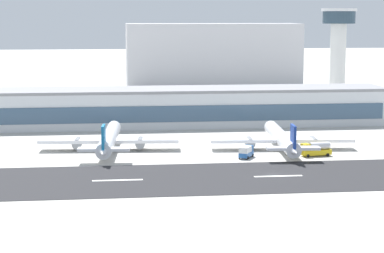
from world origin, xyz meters
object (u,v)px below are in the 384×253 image
airliner_blue_tail_gate_0 (109,140)px  service_box_truck_1 (246,151)px  terminal_building (184,107)px  airliner_navy_tail_gate_1 (282,139)px  control_tower (338,44)px  service_fuel_truck_0 (316,149)px  distant_hotel_block (213,55)px

airliner_blue_tail_gate_0 → service_box_truck_1: bearing=-107.5°
terminal_building → airliner_navy_tail_gate_1: (23.63, -51.79, -3.50)m
airliner_blue_tail_gate_0 → airliner_navy_tail_gate_1: airliner_blue_tail_gate_0 is taller
control_tower → service_box_truck_1: (-59.51, -105.99, -25.25)m
service_box_truck_1 → airliner_navy_tail_gate_1: bearing=-19.9°
airliner_navy_tail_gate_1 → service_fuel_truck_0: size_ratio=5.43×
service_box_truck_1 → distant_hotel_block: bearing=24.5°
control_tower → airliner_blue_tail_gate_0: size_ratio=0.86×
control_tower → airliner_blue_tail_gate_0: bearing=-136.9°
terminal_building → airliner_blue_tail_gate_0: terminal_building is taller
terminal_building → service_box_truck_1: (10.93, -62.47, -4.88)m
terminal_building → airliner_navy_tail_gate_1: size_ratio=3.04×
service_fuel_truck_0 → airliner_navy_tail_gate_1: bearing=-64.5°
distant_hotel_block → service_fuel_truck_0: bearing=-90.0°
service_fuel_truck_0 → service_box_truck_1: size_ratio=1.37×
control_tower → terminal_building: bearing=-148.3°
control_tower → service_fuel_truck_0: control_tower is taller
airliner_navy_tail_gate_1 → service_box_truck_1: 16.65m
terminal_building → service_box_truck_1: bearing=-80.1°
terminal_building → airliner_blue_tail_gate_0: size_ratio=2.98×
airliner_navy_tail_gate_1 → service_box_truck_1: bearing=134.3°
service_fuel_truck_0 → service_box_truck_1: bearing=-8.0°
service_fuel_truck_0 → airliner_blue_tail_gate_0: bearing=-23.0°
service_box_truck_1 → terminal_building: bearing=39.9°
airliner_navy_tail_gate_1 → service_box_truck_1: size_ratio=7.47×
distant_hotel_block → service_fuel_truck_0: distant_hotel_block is taller
distant_hotel_block → airliner_blue_tail_gate_0: (-57.54, -189.33, -14.17)m
airliner_blue_tail_gate_0 → service_box_truck_1: 40.56m
distant_hotel_block → service_fuel_truck_0: (-0.10, -204.12, -15.39)m
control_tower → airliner_blue_tail_gate_0: control_tower is taller
distant_hotel_block → airliner_blue_tail_gate_0: 198.38m
service_box_truck_1 → airliner_blue_tail_gate_0: bearing=98.3°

